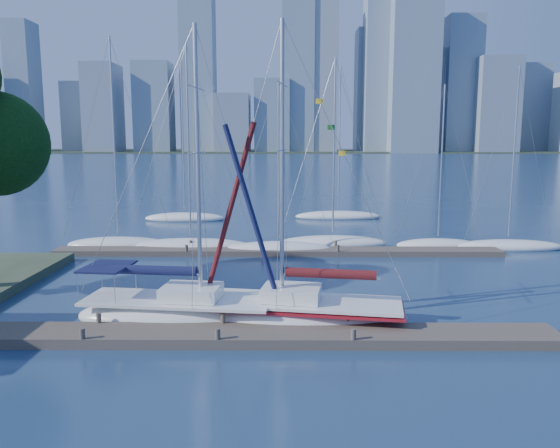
{
  "coord_description": "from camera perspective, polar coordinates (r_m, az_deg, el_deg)",
  "views": [
    {
      "loc": [
        2.45,
        -20.08,
        7.71
      ],
      "look_at": [
        2.26,
        4.0,
        3.94
      ],
      "focal_mm": 35.0,
      "sensor_mm": 36.0,
      "label": 1
    }
  ],
  "objects": [
    {
      "name": "bg_boat_6",
      "position": [
        52.76,
        -9.9,
        0.67
      ],
      "size": [
        7.92,
        5.07,
        14.81
      ],
      "rotation": [
        0.0,
        0.0,
        -0.4
      ],
      "color": "white",
      "rests_on": "ground"
    },
    {
      "name": "sailboat_navy",
      "position": [
        23.75,
        -10.61,
        -7.74
      ],
      "size": [
        8.83,
        3.76,
        12.78
      ],
      "rotation": [
        0.0,
        0.0,
        -0.11
      ],
      "color": "white",
      "rests_on": "ground"
    },
    {
      "name": "bg_boat_7",
      "position": [
        53.57,
        6.1,
        0.87
      ],
      "size": [
        8.59,
        5.43,
        14.89
      ],
      "rotation": [
        0.0,
        0.0,
        0.42
      ],
      "color": "white",
      "rests_on": "ground"
    },
    {
      "name": "bg_boat_0",
      "position": [
        40.67,
        -16.48,
        -1.98
      ],
      "size": [
        7.67,
        3.44,
        14.95
      ],
      "rotation": [
        0.0,
        0.0,
        0.16
      ],
      "color": "white",
      "rests_on": "ground"
    },
    {
      "name": "bg_boat_4",
      "position": [
        40.62,
        16.16,
        -2.06
      ],
      "size": [
        5.99,
        2.2,
        11.71
      ],
      "rotation": [
        0.0,
        0.0,
        -0.05
      ],
      "color": "white",
      "rests_on": "ground"
    },
    {
      "name": "skyline",
      "position": [
        312.24,
        4.55,
        14.05
      ],
      "size": [
        502.96,
        51.31,
        117.8
      ],
      "color": "gray",
      "rests_on": "ground"
    },
    {
      "name": "bg_boat_3",
      "position": [
        39.77,
        5.52,
        -1.92
      ],
      "size": [
        8.21,
        4.25,
        13.65
      ],
      "rotation": [
        0.0,
        0.0,
        0.26
      ],
      "color": "white",
      "rests_on": "ground"
    },
    {
      "name": "far_dock",
      "position": [
        36.86,
        -0.27,
        -2.89
      ],
      "size": [
        30.0,
        1.8,
        0.36
      ],
      "primitive_type": "cube",
      "color": "brown",
      "rests_on": "ground"
    },
    {
      "name": "bg_boat_5",
      "position": [
        41.67,
        22.71,
        -2.12
      ],
      "size": [
        7.98,
        4.83,
        12.85
      ],
      "rotation": [
        0.0,
        0.0,
        0.39
      ],
      "color": "white",
      "rests_on": "ground"
    },
    {
      "name": "sailboat_maroon",
      "position": [
        23.09,
        2.63,
        -8.04
      ],
      "size": [
        8.91,
        4.16,
        12.96
      ],
      "rotation": [
        0.0,
        0.0,
        -0.16
      ],
      "color": "white",
      "rests_on": "ground"
    },
    {
      "name": "ground",
      "position": [
        21.65,
        -6.22,
        -12.01
      ],
      "size": [
        700.0,
        700.0,
        0.0
      ],
      "primitive_type": "plane",
      "color": "navy",
      "rests_on": "ground"
    },
    {
      "name": "far_shore",
      "position": [
        340.18,
        0.02,
        7.6
      ],
      "size": [
        800.0,
        100.0,
        1.5
      ],
      "primitive_type": "cube",
      "color": "#38472D",
      "rests_on": "ground"
    },
    {
      "name": "bg_boat_2",
      "position": [
        37.39,
        -0.15,
        -2.6
      ],
      "size": [
        7.69,
        3.83,
        11.78
      ],
      "rotation": [
        0.0,
        0.0,
        -0.23
      ],
      "color": "white",
      "rests_on": "ground"
    },
    {
      "name": "near_dock",
      "position": [
        21.58,
        -6.23,
        -11.52
      ],
      "size": [
        26.0,
        2.0,
        0.4
      ],
      "primitive_type": "cube",
      "color": "brown",
      "rests_on": "ground"
    },
    {
      "name": "bg_boat_1",
      "position": [
        38.92,
        -9.27,
        -2.23
      ],
      "size": [
        8.68,
        2.59,
        14.26
      ],
      "rotation": [
        0.0,
        0.0,
        -0.03
      ],
      "color": "white",
      "rests_on": "ground"
    }
  ]
}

